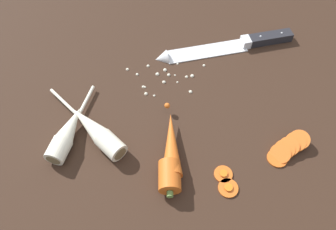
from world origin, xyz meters
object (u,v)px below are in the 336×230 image
(whole_carrot, at_px, (169,153))
(carrot_slice_stack, at_px, (288,148))
(chefs_knife, at_px, (223,47))
(carrot_slice_stray_mid, at_px, (223,174))
(parsnip_front, at_px, (67,133))
(parsnip_mid_left, at_px, (95,130))
(carrot_slice_stray_near, at_px, (228,188))

(whole_carrot, height_order, carrot_slice_stack, whole_carrot)
(carrot_slice_stack, bearing_deg, chefs_knife, 104.37)
(whole_carrot, xyz_separation_m, carrot_slice_stray_mid, (0.10, -0.04, -0.02))
(parsnip_front, height_order, parsnip_mid_left, same)
(whole_carrot, bearing_deg, carrot_slice_stray_mid, -23.78)
(carrot_slice_stack, bearing_deg, whole_carrot, 178.95)
(whole_carrot, height_order, carrot_slice_stray_near, whole_carrot)
(whole_carrot, relative_size, carrot_slice_stray_near, 5.50)
(carrot_slice_stack, bearing_deg, carrot_slice_stray_near, -152.67)
(carrot_slice_stack, xyz_separation_m, carrot_slice_stray_near, (-0.13, -0.07, -0.01))
(whole_carrot, relative_size, carrot_slice_stray_mid, 5.84)
(whole_carrot, xyz_separation_m, carrot_slice_stack, (0.24, -0.00, -0.01))
(whole_carrot, height_order, parsnip_front, whole_carrot)
(carrot_slice_stack, height_order, carrot_slice_stray_near, carrot_slice_stack)
(parsnip_mid_left, bearing_deg, whole_carrot, -24.62)
(whole_carrot, distance_m, carrot_slice_stray_mid, 0.11)
(parsnip_mid_left, height_order, carrot_slice_stray_mid, parsnip_mid_left)
(chefs_knife, height_order, carrot_slice_stray_mid, chefs_knife)
(whole_carrot, relative_size, parsnip_front, 1.10)
(parsnip_front, bearing_deg, parsnip_mid_left, 1.11)
(whole_carrot, bearing_deg, chefs_knife, 60.82)
(carrot_slice_stray_near, bearing_deg, carrot_slice_stack, 27.33)
(parsnip_mid_left, distance_m, carrot_slice_stack, 0.39)
(chefs_knife, distance_m, whole_carrot, 0.33)
(parsnip_front, distance_m, carrot_slice_stray_near, 0.33)
(parsnip_front, relative_size, carrot_slice_stray_mid, 5.32)
(whole_carrot, bearing_deg, parsnip_front, 162.02)
(carrot_slice_stray_near, bearing_deg, chefs_knife, 81.02)
(whole_carrot, bearing_deg, carrot_slice_stray_near, -34.89)
(parsnip_mid_left, relative_size, carrot_slice_stray_mid, 5.43)
(parsnip_mid_left, bearing_deg, parsnip_front, -178.89)
(parsnip_front, xyz_separation_m, parsnip_mid_left, (0.06, 0.00, -0.00))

